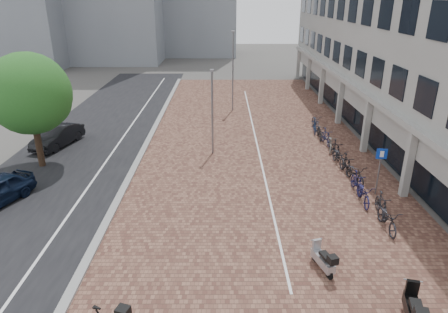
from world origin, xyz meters
The scene contains 15 objects.
ground centered at (0.00, 0.00, 0.00)m, with size 140.00×140.00×0.00m, color #474442.
plaza_brick centered at (2.00, 12.00, 0.01)m, with size 14.50×42.00×0.04m, color brown.
street_asphalt centered at (-9.00, 12.00, 0.01)m, with size 8.00×50.00×0.03m, color black.
curb centered at (-5.10, 12.00, 0.07)m, with size 0.35×42.00×0.14m, color gray.
lane_line centered at (-7.00, 12.00, 0.02)m, with size 0.12×44.00×0.00m, color white.
parking_line centered at (2.20, 12.00, 0.04)m, with size 0.10×30.00×0.00m, color white.
office_building centered at (12.97, 16.00, 8.44)m, with size 8.40×40.00×15.00m.
car_dark centered at (-10.82, 11.11, 0.67)m, with size 1.42×4.07×1.34m, color black.
scooter_front centered at (3.50, -1.70, 0.50)m, with size 0.45×1.45×1.00m, color #A1A1A6, non-canonical shape.
scooter_mid centered at (5.56, -4.31, 0.60)m, with size 0.55×1.74×1.20m, color black, non-canonical shape.
parking_sign centered at (7.50, 4.14, 1.64)m, with size 0.51×0.10×2.44m.
lamp_near centered at (-0.69, 9.73, 2.58)m, with size 0.12×0.12×5.16m, color slate.
lamp_far centered at (0.77, 19.68, 3.25)m, with size 0.12×0.12×6.49m, color slate.
street_tree centered at (-10.42, 7.93, 4.11)m, with size 4.45×4.45×6.47m.
bike_row centered at (6.73, 7.90, 0.52)m, with size 1.27×15.78×1.05m.
Camera 1 is at (-0.06, -13.50, 9.20)m, focal length 32.08 mm.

